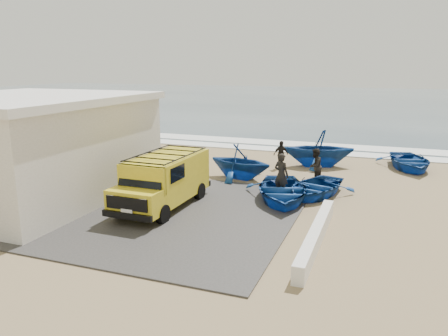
% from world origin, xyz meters
% --- Properties ---
extents(ground, '(160.00, 160.00, 0.00)m').
position_xyz_m(ground, '(0.00, 0.00, 0.00)').
color(ground, '#917954').
extents(slab, '(12.00, 10.00, 0.05)m').
position_xyz_m(slab, '(-2.00, -2.00, 0.03)').
color(slab, '#3E3B39').
rests_on(slab, ground).
extents(ocean, '(180.00, 88.00, 0.01)m').
position_xyz_m(ocean, '(0.00, 56.00, 0.00)').
color(ocean, '#385166').
rests_on(ocean, ground).
extents(surf_line, '(180.00, 1.60, 0.06)m').
position_xyz_m(surf_line, '(0.00, 12.00, 0.03)').
color(surf_line, white).
rests_on(surf_line, ground).
extents(surf_wash, '(180.00, 2.20, 0.04)m').
position_xyz_m(surf_wash, '(0.00, 14.50, 0.02)').
color(surf_wash, white).
rests_on(surf_wash, ground).
extents(building, '(8.40, 9.40, 4.30)m').
position_xyz_m(building, '(-7.50, -2.00, 2.16)').
color(building, white).
rests_on(building, ground).
extents(parapet, '(0.35, 6.00, 0.55)m').
position_xyz_m(parapet, '(5.00, -3.00, 0.28)').
color(parapet, silver).
rests_on(parapet, ground).
extents(van, '(2.09, 5.00, 2.13)m').
position_xyz_m(van, '(-1.25, -1.39, 1.15)').
color(van, yellow).
rests_on(van, ground).
extents(boat_near_left, '(4.13, 4.98, 0.89)m').
position_xyz_m(boat_near_left, '(2.94, 1.01, 0.45)').
color(boat_near_left, navy).
rests_on(boat_near_left, ground).
extents(boat_near_right, '(3.67, 4.40, 0.78)m').
position_xyz_m(boat_near_right, '(4.11, 2.19, 0.39)').
color(boat_near_right, navy).
rests_on(boat_near_right, ground).
extents(boat_mid_left, '(3.86, 3.52, 1.74)m').
position_xyz_m(boat_mid_left, '(0.13, 3.93, 0.87)').
color(boat_mid_left, navy).
rests_on(boat_mid_left, ground).
extents(boat_far_left, '(4.65, 4.28, 2.05)m').
position_xyz_m(boat_far_left, '(3.36, 8.04, 1.02)').
color(boat_far_left, navy).
rests_on(boat_far_left, ground).
extents(boat_far_right, '(3.83, 4.73, 0.87)m').
position_xyz_m(boat_far_right, '(8.12, 9.12, 0.43)').
color(boat_far_right, navy).
rests_on(boat_far_right, ground).
extents(fisherman_front, '(0.80, 0.66, 1.88)m').
position_xyz_m(fisherman_front, '(2.75, 1.69, 0.94)').
color(fisherman_front, black).
rests_on(fisherman_front, ground).
extents(fisherman_middle, '(0.86, 0.98, 1.69)m').
position_xyz_m(fisherman_middle, '(3.77, 4.31, 0.84)').
color(fisherman_middle, black).
rests_on(fisherman_middle, ground).
extents(fisherman_back, '(0.90, 0.86, 1.50)m').
position_xyz_m(fisherman_back, '(1.50, 6.94, 0.75)').
color(fisherman_back, black).
rests_on(fisherman_back, ground).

